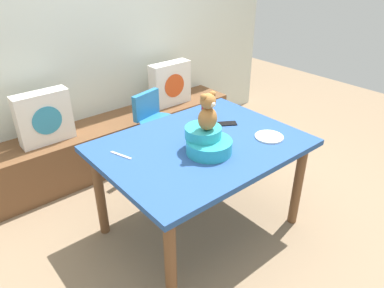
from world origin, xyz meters
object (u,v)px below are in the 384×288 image
(infant_seat_teal, at_px, (207,142))
(teddy_bear, at_px, (208,112))
(coffee_mug, at_px, (202,127))
(dinner_plate_near, at_px, (269,137))
(highchair, at_px, (157,124))
(cell_phone, at_px, (227,124))
(dining_table, at_px, (201,155))
(pillow_floral_right, at_px, (170,84))
(ketchup_bottle, at_px, (206,109))
(pillow_floral_left, at_px, (44,118))

(infant_seat_teal, xyz_separation_m, teddy_bear, (-0.00, -0.00, 0.21))
(coffee_mug, bearing_deg, dinner_plate_near, -48.75)
(highchair, bearing_deg, cell_phone, -78.84)
(dining_table, bearing_deg, coffee_mug, 46.36)
(pillow_floral_right, xyz_separation_m, dining_table, (-0.67, -1.25, -0.03))
(pillow_floral_right, height_order, coffee_mug, pillow_floral_right)
(infant_seat_teal, bearing_deg, ketchup_bottle, 49.05)
(highchair, height_order, dinner_plate_near, highchair)
(coffee_mug, height_order, cell_phone, coffee_mug)
(highchair, bearing_deg, pillow_floral_left, 153.70)
(teddy_bear, relative_size, ketchup_bottle, 1.35)
(coffee_mug, bearing_deg, ketchup_bottle, 41.88)
(dining_table, bearing_deg, infant_seat_teal, -113.27)
(pillow_floral_left, relative_size, cell_phone, 3.06)
(dining_table, bearing_deg, dinner_plate_near, -30.46)
(dining_table, distance_m, ketchup_bottle, 0.42)
(dining_table, height_order, ketchup_bottle, ketchup_bottle)
(highchair, bearing_deg, coffee_mug, -97.73)
(pillow_floral_left, relative_size, highchair, 0.56)
(highchair, relative_size, coffee_mug, 6.58)
(teddy_bear, bearing_deg, dining_table, 66.83)
(pillow_floral_left, bearing_deg, dinner_plate_near, -54.66)
(pillow_floral_left, relative_size, teddy_bear, 1.76)
(teddy_bear, bearing_deg, pillow_floral_right, 62.25)
(pillow_floral_right, bearing_deg, ketchup_bottle, -111.70)
(infant_seat_teal, relative_size, teddy_bear, 1.32)
(dining_table, relative_size, cell_phone, 9.56)
(dinner_plate_near, bearing_deg, pillow_floral_right, 80.62)
(dining_table, relative_size, coffee_mug, 11.47)
(infant_seat_teal, xyz_separation_m, cell_phone, (0.39, 0.21, -0.07))
(teddy_bear, distance_m, dinner_plate_near, 0.56)
(coffee_mug, bearing_deg, cell_phone, -2.48)
(dining_table, xyz_separation_m, dinner_plate_near, (0.42, -0.25, 0.10))
(pillow_floral_left, height_order, dining_table, pillow_floral_left)
(coffee_mug, xyz_separation_m, cell_phone, (0.24, -0.01, -0.04))
(highchair, relative_size, cell_phone, 5.49)
(pillow_floral_right, bearing_deg, dining_table, -118.13)
(pillow_floral_right, relative_size, teddy_bear, 1.76)
(infant_seat_teal, relative_size, coffee_mug, 2.75)
(highchair, xyz_separation_m, infant_seat_teal, (-0.25, -0.94, 0.29))
(teddy_bear, distance_m, coffee_mug, 0.35)
(pillow_floral_right, relative_size, cell_phone, 3.06)
(ketchup_bottle, distance_m, cell_phone, 0.20)
(dining_table, bearing_deg, pillow_floral_right, 61.87)
(coffee_mug, bearing_deg, pillow_floral_right, 63.72)
(ketchup_bottle, bearing_deg, cell_phone, -65.87)
(pillow_floral_right, relative_size, dinner_plate_near, 2.20)
(pillow_floral_left, xyz_separation_m, ketchup_bottle, (0.91, -0.98, 0.15))
(highchair, distance_m, coffee_mug, 0.77)
(cell_phone, bearing_deg, coffee_mug, 119.53)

